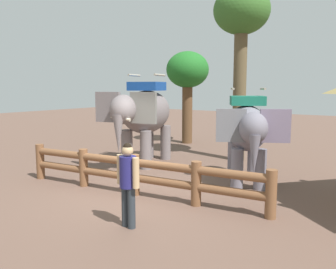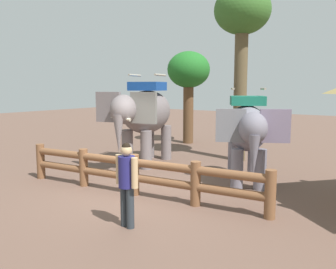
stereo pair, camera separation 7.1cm
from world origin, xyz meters
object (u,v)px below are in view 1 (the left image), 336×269
tree_far_left (241,22)px  tree_back_center (187,74)px  log_fence (135,172)px  elephant_near_left (144,114)px  elephant_center (247,131)px  tourist_woman_in_black (128,179)px

tree_far_left → tree_back_center: bearing=146.7°
log_fence → elephant_near_left: elephant_near_left is taller
elephant_near_left → log_fence: bearing=-55.8°
tree_back_center → tree_far_left: bearing=-33.3°
log_fence → elephant_near_left: size_ratio=1.85×
log_fence → elephant_near_left: 3.83m
elephant_center → tree_back_center: size_ratio=0.72×
elephant_near_left → tourist_woman_in_black: (3.29, -4.71, -0.83)m
elephant_near_left → tourist_woman_in_black: size_ratio=2.26×
log_fence → elephant_center: elephant_center is taller
elephant_near_left → tree_back_center: tree_back_center is taller
log_fence → tree_far_left: 7.17m
log_fence → tree_back_center: bearing=112.4°
tourist_woman_in_black → elephant_center: bearing=80.7°
elephant_center → tourist_woman_in_black: bearing=-99.3°
tree_back_center → elephant_center: bearing=-45.9°
tree_far_left → tree_back_center: tree_far_left is taller
log_fence → tourist_woman_in_black: tourist_woman_in_black is taller
elephant_near_left → tree_back_center: size_ratio=0.86×
elephant_center → tree_far_left: (-1.53, 2.98, 3.55)m
log_fence → elephant_near_left: bearing=124.2°
log_fence → elephant_center: bearing=53.2°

